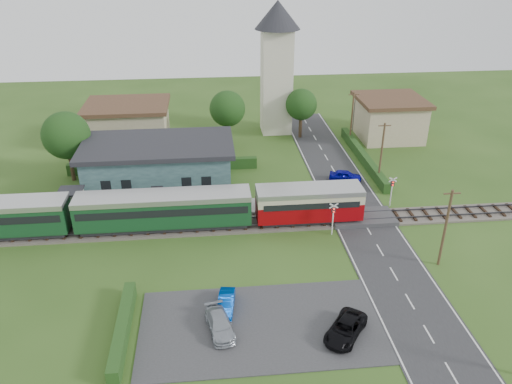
{
  "coord_description": "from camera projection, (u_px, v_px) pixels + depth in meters",
  "views": [
    {
      "loc": [
        -4.53,
        -38.96,
        24.41
      ],
      "look_at": [
        -0.22,
        4.0,
        2.52
      ],
      "focal_mm": 35.0,
      "sensor_mm": 36.0,
      "label": 1
    }
  ],
  "objects": [
    {
      "name": "train",
      "position": [
        129.0,
        211.0,
        45.73
      ],
      "size": [
        43.2,
        2.9,
        3.4
      ],
      "color": "#232328",
      "rests_on": "ground"
    },
    {
      "name": "railway_track",
      "position": [
        260.0,
        224.0,
        47.74
      ],
      "size": [
        76.0,
        3.2,
        0.49
      ],
      "color": "#4C443D",
      "rests_on": "ground"
    },
    {
      "name": "utility_pole_d",
      "position": [
        352.0,
        118.0,
        65.17
      ],
      "size": [
        1.4,
        0.22,
        7.0
      ],
      "color": "#473321",
      "rests_on": "ground"
    },
    {
      "name": "car_park",
      "position": [
        261.0,
        326.0,
        35.22
      ],
      "size": [
        17.0,
        9.0,
        0.08
      ],
      "primitive_type": "cube",
      "color": "#333335",
      "rests_on": "ground"
    },
    {
      "name": "streetlamp_east",
      "position": [
        354.0,
        110.0,
        70.03
      ],
      "size": [
        0.3,
        0.3,
        5.15
      ],
      "color": "#3F3F47",
      "rests_on": "ground"
    },
    {
      "name": "house_west",
      "position": [
        128.0,
        124.0,
        65.61
      ],
      "size": [
        10.8,
        8.8,
        5.5
      ],
      "color": "tan",
      "rests_on": "ground"
    },
    {
      "name": "church_tower",
      "position": [
        277.0,
        58.0,
        66.69
      ],
      "size": [
        6.0,
        6.0,
        17.6
      ],
      "color": "beige",
      "rests_on": "ground"
    },
    {
      "name": "crossing_signal_near",
      "position": [
        333.0,
        214.0,
        45.26
      ],
      "size": [
        0.84,
        0.28,
        3.28
      ],
      "color": "silver",
      "rests_on": "ground"
    },
    {
      "name": "car_park_dark",
      "position": [
        345.0,
        329.0,
        34.07
      ],
      "size": [
        4.02,
        4.48,
        1.16
      ],
      "primitive_type": "imported",
      "rotation": [
        0.0,
        0.0,
        -0.64
      ],
      "color": "black",
      "rests_on": "car_park"
    },
    {
      "name": "road",
      "position": [
        368.0,
        230.0,
        46.9
      ],
      "size": [
        6.0,
        70.0,
        0.05
      ],
      "primitive_type": "cube",
      "color": "#28282B",
      "rests_on": "ground"
    },
    {
      "name": "pedestrian_near",
      "position": [
        220.0,
        200.0,
        49.34
      ],
      "size": [
        0.76,
        0.6,
        1.82
      ],
      "primitive_type": "imported",
      "rotation": [
        0.0,
        0.0,
        2.87
      ],
      "color": "gray",
      "rests_on": "platform"
    },
    {
      "name": "car_park_silver",
      "position": [
        220.0,
        324.0,
        34.49
      ],
      "size": [
        2.32,
        4.11,
        1.12
      ],
      "primitive_type": "imported",
      "rotation": [
        0.0,
        0.0,
        0.2
      ],
      "color": "#979DA7",
      "rests_on": "car_park"
    },
    {
      "name": "platform",
      "position": [
        157.0,
        212.0,
        49.64
      ],
      "size": [
        30.0,
        3.0,
        0.45
      ],
      "primitive_type": "cube",
      "color": "gray",
      "rests_on": "ground"
    },
    {
      "name": "pedestrian_far",
      "position": [
        109.0,
        205.0,
        48.83
      ],
      "size": [
        0.72,
        0.85,
        1.55
      ],
      "primitive_type": "imported",
      "rotation": [
        0.0,
        0.0,
        1.76
      ],
      "color": "gray",
      "rests_on": "platform"
    },
    {
      "name": "house_east",
      "position": [
        389.0,
        117.0,
        67.84
      ],
      "size": [
        8.8,
        8.8,
        5.5
      ],
      "color": "tan",
      "rests_on": "ground"
    },
    {
      "name": "car_park_blue",
      "position": [
        226.0,
        303.0,
        36.58
      ],
      "size": [
        1.57,
        3.36,
        1.07
      ],
      "primitive_type": "imported",
      "rotation": [
        0.0,
        0.0,
        -0.14
      ],
      "color": "#003BA8",
      "rests_on": "car_park"
    },
    {
      "name": "crossing_signal_far",
      "position": [
        392.0,
        187.0,
        50.16
      ],
      "size": [
        0.84,
        0.28,
        3.28
      ],
      "color": "silver",
      "rests_on": "ground"
    },
    {
      "name": "tree_a",
      "position": [
        66.0,
        135.0,
        54.23
      ],
      "size": [
        5.2,
        5.2,
        8.0
      ],
      "color": "#332316",
      "rests_on": "ground"
    },
    {
      "name": "utility_pole_c",
      "position": [
        381.0,
        152.0,
        54.52
      ],
      "size": [
        1.4,
        0.22,
        7.0
      ],
      "color": "#473321",
      "rests_on": "ground"
    },
    {
      "name": "equipment_hut",
      "position": [
        72.0,
        202.0,
        48.24
      ],
      "size": [
        2.3,
        2.3,
        2.55
      ],
      "color": "beige",
      "rests_on": "platform"
    },
    {
      "name": "station_building",
      "position": [
        159.0,
        165.0,
        53.67
      ],
      "size": [
        16.0,
        9.0,
        5.3
      ],
      "color": "#314A50",
      "rests_on": "ground"
    },
    {
      "name": "ground",
      "position": [
        263.0,
        236.0,
        46.02
      ],
      "size": [
        120.0,
        120.0,
        0.0
      ],
      "primitive_type": "plane",
      "color": "#2D4C19"
    },
    {
      "name": "hedge_roadside",
      "position": [
        363.0,
        157.0,
        61.21
      ],
      "size": [
        0.8,
        18.0,
        1.2
      ],
      "primitive_type": "cube",
      "color": "#193814",
      "rests_on": "ground"
    },
    {
      "name": "streetlamp_west",
      "position": [
        64.0,
        137.0,
        60.43
      ],
      "size": [
        0.3,
        0.3,
        5.15
      ],
      "color": "#3F3F47",
      "rests_on": "ground"
    },
    {
      "name": "utility_pole_b",
      "position": [
        445.0,
        227.0,
        40.32
      ],
      "size": [
        1.4,
        0.22,
        7.0
      ],
      "color": "#473321",
      "rests_on": "ground"
    },
    {
      "name": "hedge_carpark",
      "position": [
        123.0,
        329.0,
        34.12
      ],
      "size": [
        0.8,
        9.0,
        1.2
      ],
      "primitive_type": "cube",
      "color": "#193814",
      "rests_on": "ground"
    },
    {
      "name": "crossing_deck",
      "position": [
        362.0,
        217.0,
        48.58
      ],
      "size": [
        6.2,
        3.4,
        0.45
      ],
      "primitive_type": "cube",
      "color": "#333335",
      "rests_on": "ground"
    },
    {
      "name": "tree_c",
      "position": [
        301.0,
        105.0,
        66.82
      ],
      "size": [
        4.2,
        4.2,
        6.78
      ],
      "color": "#332316",
      "rests_on": "ground"
    },
    {
      "name": "tree_b",
      "position": [
        227.0,
        109.0,
        63.98
      ],
      "size": [
        4.6,
        4.6,
        7.34
      ],
      "color": "#332316",
      "rests_on": "ground"
    },
    {
      "name": "car_on_road",
      "position": [
        345.0,
        176.0,
        56.15
      ],
      "size": [
        3.84,
        2.41,
        1.22
      ],
      "primitive_type": "imported",
      "rotation": [
        0.0,
        0.0,
        1.28
      ],
      "color": "#060596",
      "rests_on": "road"
    },
    {
      "name": "hedge_station",
      "position": [
        164.0,
        166.0,
        58.59
      ],
      "size": [
        22.0,
        0.8,
        1.3
      ],
      "primitive_type": "cube",
      "color": "#193814",
      "rests_on": "ground"
    }
  ]
}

